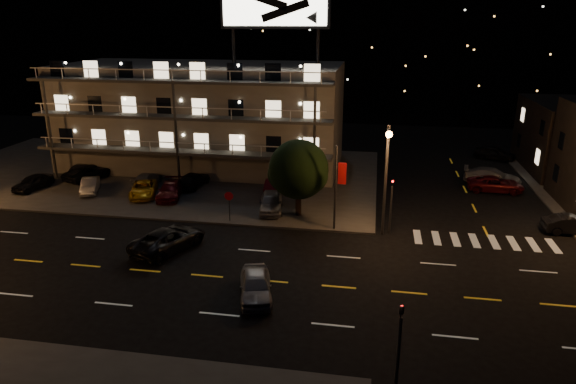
% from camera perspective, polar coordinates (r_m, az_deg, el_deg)
% --- Properties ---
extents(ground, '(140.00, 140.00, 0.00)m').
position_cam_1_polar(ground, '(31.37, -5.47, -9.55)').
color(ground, black).
rests_on(ground, ground).
extents(curb_nw, '(44.00, 24.00, 0.15)m').
position_cam_1_polar(curb_nw, '(53.42, -14.49, 2.08)').
color(curb_nw, '#3D3D3A').
rests_on(curb_nw, ground).
extents(motel, '(28.00, 13.80, 18.10)m').
position_cam_1_polar(motel, '(54.27, -9.33, 8.41)').
color(motel, gray).
rests_on(motel, ground).
extents(hill_backdrop, '(120.00, 25.00, 24.00)m').
position_cam_1_polar(hill_backdrop, '(96.39, 1.77, 16.75)').
color(hill_backdrop, black).
rests_on(hill_backdrop, ground).
extents(streetlight_nc, '(0.44, 1.92, 8.00)m').
position_cam_1_polar(streetlight_nc, '(35.92, 10.87, 2.45)').
color(streetlight_nc, '#2D2D30').
rests_on(streetlight_nc, ground).
extents(signal_nw, '(0.20, 0.27, 4.60)m').
position_cam_1_polar(signal_nw, '(37.20, 11.41, -0.89)').
color(signal_nw, '#2D2D30').
rests_on(signal_nw, ground).
extents(signal_sw, '(0.20, 0.27, 4.60)m').
position_cam_1_polar(signal_sw, '(21.90, 12.27, -15.76)').
color(signal_sw, '#2D2D30').
rests_on(signal_sw, ground).
extents(banner_north, '(0.83, 0.16, 6.40)m').
position_cam_1_polar(banner_north, '(36.89, 5.42, 0.65)').
color(banner_north, '#2D2D30').
rests_on(banner_north, ground).
extents(stop_sign, '(0.91, 0.11, 2.61)m').
position_cam_1_polar(stop_sign, '(38.99, -6.56, -1.05)').
color(stop_sign, '#2D2D30').
rests_on(stop_sign, ground).
extents(tree, '(4.79, 4.62, 6.04)m').
position_cam_1_polar(tree, '(39.32, 1.12, 2.34)').
color(tree, black).
rests_on(tree, curb_nw).
extents(lot_car_0, '(2.33, 4.18, 1.34)m').
position_cam_1_polar(lot_car_0, '(51.67, -26.49, 0.98)').
color(lot_car_0, black).
rests_on(lot_car_0, curb_nw).
extents(lot_car_1, '(2.70, 4.01, 1.25)m').
position_cam_1_polar(lot_car_1, '(48.78, -21.17, 0.68)').
color(lot_car_1, gray).
rests_on(lot_car_1, curb_nw).
extents(lot_car_2, '(3.35, 4.90, 1.25)m').
position_cam_1_polar(lot_car_2, '(46.30, -15.77, 0.33)').
color(lot_car_2, yellow).
rests_on(lot_car_2, curb_nw).
extents(lot_car_3, '(2.70, 4.80, 1.31)m').
position_cam_1_polar(lot_car_3, '(45.28, -12.97, 0.19)').
color(lot_car_3, '#520B12').
rests_on(lot_car_3, curb_nw).
extents(lot_car_4, '(2.46, 4.63, 1.50)m').
position_cam_1_polar(lot_car_4, '(41.03, -1.91, -1.12)').
color(lot_car_4, gray).
rests_on(lot_car_4, curb_nw).
extents(lot_car_5, '(1.72, 4.24, 1.37)m').
position_cam_1_polar(lot_car_5, '(53.52, -21.59, 2.23)').
color(lot_car_5, black).
rests_on(lot_car_5, curb_nw).
extents(lot_car_6, '(3.72, 5.22, 1.32)m').
position_cam_1_polar(lot_car_6, '(52.87, -21.37, 2.03)').
color(lot_car_6, black).
rests_on(lot_car_6, curb_nw).
extents(lot_car_7, '(1.95, 4.34, 1.23)m').
position_cam_1_polar(lot_car_7, '(49.00, -15.40, 1.36)').
color(lot_car_7, gray).
rests_on(lot_car_7, curb_nw).
extents(lot_car_8, '(2.23, 4.36, 1.42)m').
position_cam_1_polar(lot_car_8, '(47.70, -10.50, 1.37)').
color(lot_car_8, black).
rests_on(lot_car_8, curb_nw).
extents(lot_car_9, '(1.72, 4.24, 1.37)m').
position_cam_1_polar(lot_car_9, '(45.35, -1.50, 0.75)').
color(lot_car_9, '#520B12').
rests_on(lot_car_9, curb_nw).
extents(side_car_0, '(4.13, 1.56, 1.35)m').
position_cam_1_polar(side_car_0, '(42.46, 29.06, -3.21)').
color(side_car_0, black).
rests_on(side_car_0, ground).
extents(side_car_1, '(4.95, 2.40, 1.36)m').
position_cam_1_polar(side_car_1, '(49.81, 22.06, 0.81)').
color(side_car_1, '#520B12').
rests_on(side_car_1, ground).
extents(side_car_2, '(5.45, 2.97, 1.50)m').
position_cam_1_polar(side_car_2, '(51.94, 21.75, 1.63)').
color(side_car_2, gray).
rests_on(side_car_2, ground).
extents(side_car_3, '(4.66, 3.36, 1.47)m').
position_cam_1_polar(side_car_3, '(61.25, 21.99, 4.04)').
color(side_car_3, black).
rests_on(side_car_3, ground).
extents(road_car_east, '(2.76, 4.60, 1.47)m').
position_cam_1_polar(road_car_east, '(29.07, -3.63, -10.29)').
color(road_car_east, gray).
rests_on(road_car_east, ground).
extents(road_car_west, '(4.51, 6.08, 1.53)m').
position_cam_1_polar(road_car_west, '(35.47, -13.17, -5.14)').
color(road_car_west, black).
rests_on(road_car_west, ground).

